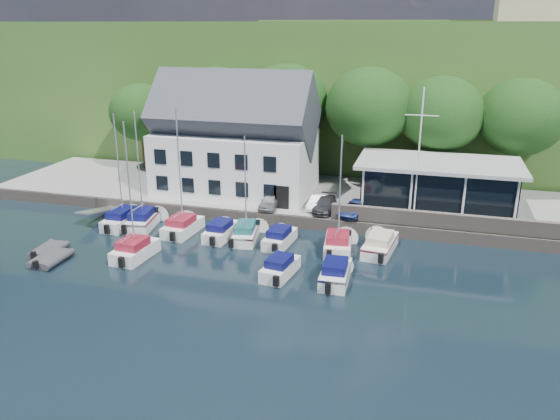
{
  "coord_description": "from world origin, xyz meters",
  "views": [
    {
      "loc": [
        10.12,
        -29.52,
        15.83
      ],
      "look_at": [
        -0.65,
        9.0,
        2.11
      ],
      "focal_mm": 35.0,
      "sensor_mm": 36.0,
      "label": 1
    }
  ],
  "objects_px": {
    "boat_r1_4": "(245,187)",
    "boat_r2_3": "(280,265)",
    "boat_r2_4": "(336,271)",
    "car_dgrey": "(325,204)",
    "boat_r1_2": "(180,179)",
    "boat_r1_5": "(280,236)",
    "boat_r2_1": "(130,196)",
    "boat_r1_0": "(119,172)",
    "boat_r1_7": "(380,242)",
    "boat_r1_6": "(340,194)",
    "club_pavilion": "(437,185)",
    "car_white": "(318,202)",
    "dinghy_0": "(49,249)",
    "boat_r1_3": "(221,229)",
    "car_silver": "(270,201)",
    "harbor_building": "(235,145)",
    "car_blue": "(355,208)",
    "boat_r1_1": "(139,171)",
    "dinghy_1": "(51,257)",
    "flagpole": "(419,156)"
  },
  "relations": [
    {
      "from": "car_dgrey",
      "to": "boat_r1_6",
      "type": "distance_m",
      "value": 6.78
    },
    {
      "from": "boat_r2_1",
      "to": "flagpole",
      "type": "bearing_deg",
      "value": 34.0
    },
    {
      "from": "car_silver",
      "to": "dinghy_1",
      "type": "distance_m",
      "value": 17.67
    },
    {
      "from": "car_dgrey",
      "to": "boat_r2_1",
      "type": "height_order",
      "value": "boat_r2_1"
    },
    {
      "from": "car_white",
      "to": "boat_r2_1",
      "type": "distance_m",
      "value": 16.03
    },
    {
      "from": "boat_r2_1",
      "to": "car_dgrey",
      "type": "bearing_deg",
      "value": 47.65
    },
    {
      "from": "harbor_building",
      "to": "car_dgrey",
      "type": "xyz_separation_m",
      "value": [
        9.11,
        -3.54,
        -3.79
      ]
    },
    {
      "from": "boat_r1_0",
      "to": "boat_r2_1",
      "type": "relative_size",
      "value": 1.0
    },
    {
      "from": "boat_r1_3",
      "to": "boat_r2_3",
      "type": "xyz_separation_m",
      "value": [
        6.23,
        -5.27,
        0.0
      ]
    },
    {
      "from": "boat_r2_1",
      "to": "dinghy_0",
      "type": "distance_m",
      "value": 7.78
    },
    {
      "from": "boat_r1_0",
      "to": "boat_r2_3",
      "type": "distance_m",
      "value": 16.48
    },
    {
      "from": "car_blue",
      "to": "boat_r1_2",
      "type": "bearing_deg",
      "value": -140.71
    },
    {
      "from": "harbor_building",
      "to": "boat_r1_7",
      "type": "distance_m",
      "value": 17.31
    },
    {
      "from": "flagpole",
      "to": "dinghy_1",
      "type": "height_order",
      "value": "flagpole"
    },
    {
      "from": "boat_r1_4",
      "to": "boat_r2_1",
      "type": "xyz_separation_m",
      "value": [
        -6.45,
        -5.49,
        0.35
      ]
    },
    {
      "from": "boat_r1_2",
      "to": "boat_r1_4",
      "type": "bearing_deg",
      "value": 5.65
    },
    {
      "from": "car_silver",
      "to": "boat_r1_0",
      "type": "relative_size",
      "value": 0.38
    },
    {
      "from": "boat_r1_0",
      "to": "boat_r2_1",
      "type": "height_order",
      "value": "boat_r2_1"
    },
    {
      "from": "club_pavilion",
      "to": "boat_r2_3",
      "type": "bearing_deg",
      "value": -124.88
    },
    {
      "from": "boat_r1_0",
      "to": "car_dgrey",
      "type": "bearing_deg",
      "value": 19.21
    },
    {
      "from": "boat_r1_5",
      "to": "boat_r2_4",
      "type": "xyz_separation_m",
      "value": [
        5.14,
        -5.02,
        0.05
      ]
    },
    {
      "from": "car_blue",
      "to": "boat_r1_3",
      "type": "distance_m",
      "value": 10.98
    },
    {
      "from": "club_pavilion",
      "to": "car_white",
      "type": "relative_size",
      "value": 3.88
    },
    {
      "from": "boat_r1_0",
      "to": "boat_r1_3",
      "type": "distance_m",
      "value": 9.59
    },
    {
      "from": "boat_r1_4",
      "to": "boat_r2_3",
      "type": "distance_m",
      "value": 7.76
    },
    {
      "from": "club_pavilion",
      "to": "boat_r2_3",
      "type": "height_order",
      "value": "club_pavilion"
    },
    {
      "from": "boat_r1_1",
      "to": "boat_r1_4",
      "type": "xyz_separation_m",
      "value": [
        9.0,
        -0.28,
        -0.48
      ]
    },
    {
      "from": "boat_r2_3",
      "to": "boat_r2_4",
      "type": "relative_size",
      "value": 0.91
    },
    {
      "from": "car_silver",
      "to": "boat_r1_5",
      "type": "relative_size",
      "value": 0.65
    },
    {
      "from": "boat_r1_0",
      "to": "boat_r1_7",
      "type": "relative_size",
      "value": 1.43
    },
    {
      "from": "harbor_building",
      "to": "boat_r1_3",
      "type": "height_order",
      "value": "harbor_building"
    },
    {
      "from": "harbor_building",
      "to": "boat_r1_5",
      "type": "distance_m",
      "value": 12.45
    },
    {
      "from": "harbor_building",
      "to": "dinghy_1",
      "type": "relative_size",
      "value": 4.5
    },
    {
      "from": "boat_r1_5",
      "to": "boat_r2_1",
      "type": "distance_m",
      "value": 11.26
    },
    {
      "from": "car_white",
      "to": "dinghy_0",
      "type": "height_order",
      "value": "car_white"
    },
    {
      "from": "car_dgrey",
      "to": "dinghy_1",
      "type": "bearing_deg",
      "value": -141.4
    },
    {
      "from": "car_dgrey",
      "to": "boat_r1_2",
      "type": "relative_size",
      "value": 0.43
    },
    {
      "from": "car_blue",
      "to": "dinghy_1",
      "type": "xyz_separation_m",
      "value": [
        -19.34,
        -12.89,
        -1.23
      ]
    },
    {
      "from": "car_dgrey",
      "to": "boat_r2_4",
      "type": "height_order",
      "value": "car_dgrey"
    },
    {
      "from": "boat_r1_7",
      "to": "boat_r2_3",
      "type": "xyz_separation_m",
      "value": [
        -5.95,
        -5.74,
        -0.04
      ]
    },
    {
      "from": "car_blue",
      "to": "boat_r1_1",
      "type": "distance_m",
      "value": 17.55
    },
    {
      "from": "car_dgrey",
      "to": "club_pavilion",
      "type": "bearing_deg",
      "value": 19.29
    },
    {
      "from": "car_dgrey",
      "to": "boat_r1_7",
      "type": "bearing_deg",
      "value": -44.57
    },
    {
      "from": "boat_r1_7",
      "to": "dinghy_0",
      "type": "height_order",
      "value": "boat_r1_7"
    },
    {
      "from": "dinghy_0",
      "to": "boat_r1_0",
      "type": "bearing_deg",
      "value": 67.16
    },
    {
      "from": "car_blue",
      "to": "boat_r2_4",
      "type": "xyz_separation_m",
      "value": [
        0.33,
        -10.48,
        -0.86
      ]
    },
    {
      "from": "car_blue",
      "to": "boat_r1_6",
      "type": "xyz_separation_m",
      "value": [
        -0.38,
        -5.45,
        2.79
      ]
    },
    {
      "from": "boat_r1_6",
      "to": "boat_r2_3",
      "type": "distance_m",
      "value": 6.97
    },
    {
      "from": "car_silver",
      "to": "harbor_building",
      "type": "bearing_deg",
      "value": 137.42
    },
    {
      "from": "car_dgrey",
      "to": "boat_r2_3",
      "type": "height_order",
      "value": "car_dgrey"
    }
  ]
}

